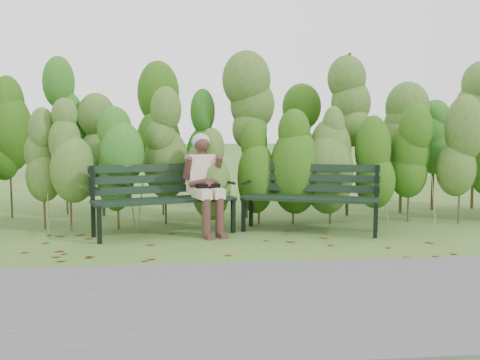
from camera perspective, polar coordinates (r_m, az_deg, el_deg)
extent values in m
plane|color=#30561D|center=(6.79, 0.32, -6.59)|extent=(80.00, 80.00, 0.00)
cube|color=#474749|center=(4.68, 3.45, -12.11)|extent=(60.00, 2.50, 0.01)
cylinder|color=#47381E|center=(8.21, -20.24, -2.00)|extent=(0.03, 0.03, 0.80)
ellipsoid|color=#256C13|center=(8.16, -20.39, 2.46)|extent=(0.64, 0.64, 1.44)
cylinder|color=#47381E|center=(8.09, -16.03, -1.99)|extent=(0.03, 0.03, 0.80)
ellipsoid|color=#256C13|center=(8.03, -16.15, 2.54)|extent=(0.64, 0.64, 1.44)
cylinder|color=#47381E|center=(8.00, -11.71, -1.96)|extent=(0.03, 0.03, 0.80)
ellipsoid|color=#256C13|center=(7.95, -11.80, 2.62)|extent=(0.64, 0.64, 1.44)
cylinder|color=#47381E|center=(7.97, -7.32, -1.93)|extent=(0.03, 0.03, 0.80)
ellipsoid|color=#256C13|center=(7.91, -7.38, 2.67)|extent=(0.64, 0.64, 1.44)
cylinder|color=#47381E|center=(7.98, -2.92, -1.88)|extent=(0.03, 0.03, 0.80)
ellipsoid|color=#256C13|center=(7.92, -2.95, 2.72)|extent=(0.64, 0.64, 1.44)
cylinder|color=#47381E|center=(8.04, 1.44, -1.82)|extent=(0.03, 0.03, 0.80)
ellipsoid|color=#256C13|center=(7.98, 1.45, 2.74)|extent=(0.64, 0.64, 1.44)
cylinder|color=#47381E|center=(8.14, 5.71, -1.75)|extent=(0.03, 0.03, 0.80)
ellipsoid|color=#256C13|center=(8.09, 5.75, 2.75)|extent=(0.64, 0.64, 1.44)
cylinder|color=#47381E|center=(8.29, 9.85, -1.68)|extent=(0.03, 0.03, 0.80)
ellipsoid|color=#256C13|center=(8.23, 9.93, 2.74)|extent=(0.64, 0.64, 1.44)
cylinder|color=#47381E|center=(8.48, 13.83, -1.60)|extent=(0.03, 0.03, 0.80)
ellipsoid|color=#256C13|center=(8.42, 13.93, 2.72)|extent=(0.64, 0.64, 1.44)
cylinder|color=#47381E|center=(8.71, 17.62, -1.52)|extent=(0.03, 0.03, 0.80)
ellipsoid|color=#256C13|center=(8.65, 17.74, 2.69)|extent=(0.64, 0.64, 1.44)
cylinder|color=#47381E|center=(8.97, 21.20, -1.43)|extent=(0.03, 0.03, 0.80)
ellipsoid|color=#256C13|center=(8.92, 21.34, 2.65)|extent=(0.64, 0.64, 1.44)
cylinder|color=#47381E|center=(9.34, -22.98, -0.31)|extent=(0.04, 0.04, 1.10)
ellipsoid|color=#2A5317|center=(9.30, -23.18, 5.09)|extent=(0.70, 0.70, 1.98)
cylinder|color=#47381E|center=(9.15, -18.37, -0.27)|extent=(0.04, 0.04, 1.10)
ellipsoid|color=#2A5317|center=(9.11, -18.53, 5.25)|extent=(0.70, 0.70, 1.98)
cylinder|color=#47381E|center=(9.02, -13.59, -0.22)|extent=(0.04, 0.04, 1.10)
ellipsoid|color=#2A5317|center=(8.98, -13.72, 5.38)|extent=(0.70, 0.70, 1.98)
cylinder|color=#47381E|center=(8.95, -8.71, -0.17)|extent=(0.04, 0.04, 1.10)
ellipsoid|color=#2A5317|center=(8.91, -8.80, 5.47)|extent=(0.70, 0.70, 1.98)
cylinder|color=#47381E|center=(8.95, -3.80, -0.12)|extent=(0.04, 0.04, 1.10)
ellipsoid|color=#2A5317|center=(8.91, -3.83, 5.52)|extent=(0.70, 0.70, 1.98)
cylinder|color=#47381E|center=(9.02, 1.09, -0.07)|extent=(0.04, 0.04, 1.10)
ellipsoid|color=#2A5317|center=(8.97, 1.10, 5.53)|extent=(0.70, 0.70, 1.98)
cylinder|color=#47381E|center=(9.14, 5.86, -0.02)|extent=(0.04, 0.04, 1.10)
ellipsoid|color=#2A5317|center=(9.10, 5.92, 5.50)|extent=(0.70, 0.70, 1.98)
cylinder|color=#47381E|center=(9.34, 10.48, 0.03)|extent=(0.04, 0.04, 1.10)
ellipsoid|color=#2A5317|center=(9.29, 10.57, 5.44)|extent=(0.70, 0.70, 1.98)
cylinder|color=#47381E|center=(9.58, 14.88, 0.08)|extent=(0.04, 0.04, 1.10)
ellipsoid|color=#2A5317|center=(9.54, 15.01, 5.34)|extent=(0.70, 0.70, 1.98)
cylinder|color=#47381E|center=(9.89, 19.04, 0.12)|extent=(0.04, 0.04, 1.10)
ellipsoid|color=#2A5317|center=(9.85, 19.20, 5.22)|extent=(0.70, 0.70, 1.98)
cylinder|color=#47381E|center=(10.24, 22.93, 0.16)|extent=(0.04, 0.04, 1.10)
ellipsoid|color=#2A5317|center=(10.20, 23.11, 5.09)|extent=(0.70, 0.70, 1.98)
cube|color=brown|center=(6.33, -3.45, -7.46)|extent=(0.10, 0.08, 0.01)
cube|color=brown|center=(6.47, 14.07, -7.34)|extent=(0.11, 0.11, 0.01)
cube|color=brown|center=(6.40, -23.02, -7.75)|extent=(0.08, 0.10, 0.01)
cube|color=brown|center=(8.32, 17.75, -4.60)|extent=(0.11, 0.11, 0.01)
cube|color=brown|center=(6.49, -19.33, -7.45)|extent=(0.11, 0.10, 0.01)
cube|color=brown|center=(6.37, 6.53, -7.40)|extent=(0.11, 0.11, 0.01)
cube|color=brown|center=(7.48, -2.89, -5.46)|extent=(0.10, 0.08, 0.01)
cube|color=brown|center=(7.66, 17.93, -5.46)|extent=(0.11, 0.11, 0.01)
cube|color=brown|center=(6.58, -16.47, -7.19)|extent=(0.09, 0.10, 0.01)
cube|color=brown|center=(6.17, 9.19, -7.87)|extent=(0.11, 0.10, 0.01)
cube|color=brown|center=(6.41, 17.41, -7.56)|extent=(0.07, 0.09, 0.01)
cube|color=brown|center=(7.13, 14.18, -6.15)|extent=(0.10, 0.09, 0.01)
cube|color=brown|center=(7.23, -1.78, -5.83)|extent=(0.08, 0.10, 0.01)
cube|color=brown|center=(5.78, 0.15, -8.71)|extent=(0.11, 0.11, 0.01)
cube|color=brown|center=(7.30, -13.74, -5.88)|extent=(0.11, 0.11, 0.01)
cube|color=brown|center=(7.60, -17.59, -5.54)|extent=(0.10, 0.11, 0.01)
cube|color=brown|center=(6.94, -22.19, -6.72)|extent=(0.11, 0.09, 0.01)
cube|color=brown|center=(7.42, 16.79, -5.77)|extent=(0.08, 0.10, 0.01)
cube|color=brown|center=(5.99, 5.48, -8.23)|extent=(0.08, 0.10, 0.01)
cube|color=brown|center=(6.30, 7.75, -7.57)|extent=(0.11, 0.11, 0.01)
cube|color=brown|center=(7.68, -12.85, -5.30)|extent=(0.11, 0.10, 0.01)
cube|color=brown|center=(6.84, -12.86, -6.61)|extent=(0.08, 0.10, 0.01)
cube|color=brown|center=(6.16, 5.85, -7.85)|extent=(0.11, 0.10, 0.01)
cube|color=brown|center=(7.86, 13.00, -5.06)|extent=(0.11, 0.11, 0.01)
cube|color=brown|center=(7.48, -0.99, -5.45)|extent=(0.11, 0.11, 0.01)
cube|color=brown|center=(6.00, -12.35, -8.32)|extent=(0.11, 0.10, 0.01)
cube|color=brown|center=(7.04, 12.88, -6.28)|extent=(0.11, 0.10, 0.01)
cube|color=brown|center=(7.80, -17.30, -5.24)|extent=(0.09, 0.07, 0.01)
cube|color=brown|center=(5.96, -12.02, -8.40)|extent=(0.08, 0.10, 0.01)
cube|color=brown|center=(6.03, -0.10, -8.11)|extent=(0.11, 0.11, 0.01)
cube|color=brown|center=(8.28, 15.49, -4.59)|extent=(0.11, 0.11, 0.01)
cube|color=brown|center=(6.41, 8.43, -7.36)|extent=(0.11, 0.10, 0.01)
cube|color=brown|center=(6.60, -21.57, -7.30)|extent=(0.10, 0.09, 0.01)
cube|color=brown|center=(7.83, 19.26, -5.26)|extent=(0.09, 0.11, 0.01)
cube|color=black|center=(7.19, -7.22, -2.23)|extent=(1.79, 0.67, 0.04)
cube|color=black|center=(7.32, -7.51, -2.10)|extent=(1.79, 0.67, 0.04)
cube|color=black|center=(7.44, -7.79, -1.98)|extent=(1.79, 0.67, 0.04)
cube|color=black|center=(7.56, -8.06, -1.86)|extent=(1.79, 0.67, 0.04)
cube|color=black|center=(7.64, -8.26, -0.94)|extent=(1.78, 0.62, 0.11)
cube|color=black|center=(7.64, -8.31, 0.14)|extent=(1.78, 0.62, 0.11)
cube|color=black|center=(7.64, -8.35, 1.23)|extent=(1.78, 0.62, 0.11)
cube|color=black|center=(7.02, -14.11, -4.45)|extent=(0.06, 0.06, 0.46)
cube|color=black|center=(7.41, -14.73, -2.13)|extent=(0.06, 0.06, 0.92)
cube|color=black|center=(7.19, -14.42, -2.53)|extent=(0.20, 0.50, 0.04)
cylinder|color=black|center=(7.11, -14.40, -0.78)|extent=(0.15, 0.38, 0.04)
cube|color=black|center=(7.51, -0.70, -3.64)|extent=(0.06, 0.06, 0.46)
cube|color=black|center=(7.88, -1.96, -1.51)|extent=(0.06, 0.06, 0.92)
cube|color=black|center=(7.67, -1.30, -1.86)|extent=(0.20, 0.50, 0.04)
cylinder|color=black|center=(7.60, -1.16, -0.22)|extent=(0.15, 0.38, 0.04)
cube|color=black|center=(7.40, 6.91, -2.07)|extent=(1.74, 0.75, 0.04)
cube|color=black|center=(7.53, 7.04, -1.94)|extent=(1.74, 0.75, 0.04)
cube|color=black|center=(7.65, 7.16, -1.83)|extent=(1.74, 0.75, 0.04)
cube|color=black|center=(7.77, 7.29, -1.71)|extent=(1.74, 0.75, 0.04)
cube|color=black|center=(7.85, 7.38, -0.83)|extent=(1.72, 0.70, 0.11)
cube|color=black|center=(7.85, 7.41, 0.21)|extent=(1.72, 0.70, 0.11)
cube|color=black|center=(7.86, 7.44, 1.25)|extent=(1.72, 0.70, 0.11)
cube|color=black|center=(7.59, 0.36, -3.57)|extent=(0.07, 0.07, 0.45)
cube|color=black|center=(7.97, 1.13, -1.49)|extent=(0.07, 0.07, 0.91)
cube|color=black|center=(7.75, 0.73, -1.84)|extent=(0.23, 0.49, 0.04)
cylinder|color=black|center=(7.68, 0.64, -0.24)|extent=(0.17, 0.37, 0.04)
cube|color=black|center=(7.36, 13.59, -4.01)|extent=(0.07, 0.07, 0.45)
cube|color=black|center=(7.75, 13.70, -1.84)|extent=(0.07, 0.07, 0.91)
cube|color=black|center=(7.53, 13.66, -2.21)|extent=(0.23, 0.49, 0.04)
cylinder|color=black|center=(7.45, 13.69, -0.57)|extent=(0.17, 0.37, 0.04)
cube|color=beige|center=(7.30, -3.92, -1.36)|extent=(0.26, 0.45, 0.13)
cube|color=beige|center=(7.36, -2.59, -1.30)|extent=(0.26, 0.45, 0.13)
cylinder|color=#452821|center=(7.18, -3.44, -3.91)|extent=(0.14, 0.14, 0.50)
cylinder|color=#452821|center=(7.24, -2.08, -3.82)|extent=(0.14, 0.14, 0.50)
cube|color=#452821|center=(7.14, -3.20, -5.75)|extent=(0.15, 0.22, 0.06)
cube|color=#452821|center=(7.21, -1.84, -5.64)|extent=(0.15, 0.22, 0.06)
cube|color=beige|center=(7.56, -3.99, 0.65)|extent=(0.43, 0.35, 0.53)
cylinder|color=#452821|center=(7.52, -3.95, 2.72)|extent=(0.09, 0.09, 0.10)
sphere|color=#452821|center=(7.51, -3.94, 3.72)|extent=(0.21, 0.21, 0.21)
ellipsoid|color=gray|center=(7.53, -4.00, 3.92)|extent=(0.25, 0.23, 0.22)
cylinder|color=#452821|center=(7.41, -5.33, 1.21)|extent=(0.15, 0.23, 0.31)
cylinder|color=#452821|center=(7.55, -2.27, 1.31)|extent=(0.15, 0.23, 0.31)
cylinder|color=#452821|center=(7.33, -4.20, -0.29)|extent=(0.27, 0.22, 0.13)
cylinder|color=#452821|center=(7.41, -2.65, -0.23)|extent=(0.17, 0.29, 0.13)
sphere|color=#452821|center=(7.31, -3.26, -0.46)|extent=(0.11, 0.11, 0.11)
cube|color=black|center=(7.33, -3.28, -1.01)|extent=(0.33, 0.21, 0.16)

